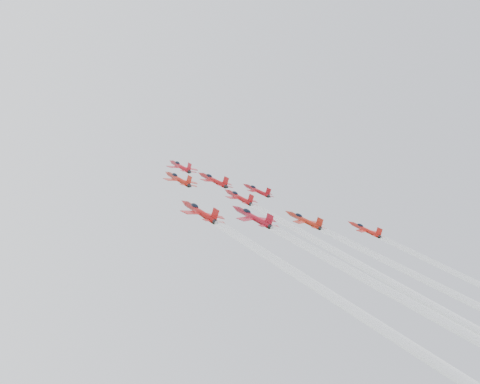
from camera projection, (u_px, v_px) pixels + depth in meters
jet_lead at (180, 166)px, 156.14m from camera, size 10.20×13.50×7.10m
jet_row2_left at (178, 179)px, 135.95m from camera, size 9.95×13.17×6.92m
jet_row2_center at (213, 180)px, 148.92m from camera, size 10.66×14.11×7.42m
jet_row2_right at (257, 190)px, 151.75m from camera, size 9.07×12.00×6.31m
jet_center at (380, 274)px, 99.06m from camera, size 9.54×94.28×44.61m
jet_rear_farleft at (397, 338)px, 69.43m from camera, size 10.38×102.55×48.53m
jet_rear_left at (461, 335)px, 77.40m from camera, size 10.62×104.86×49.62m
jet_rear_right at (480, 310)px, 93.25m from camera, size 9.58×94.62×44.78m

